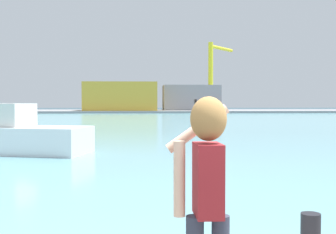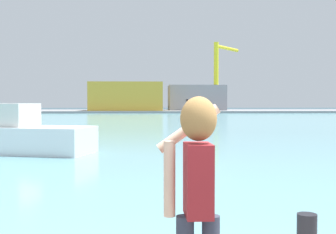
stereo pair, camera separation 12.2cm
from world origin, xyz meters
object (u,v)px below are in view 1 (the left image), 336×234
warehouse_left (121,96)px  person_photographer (206,184)px  harbor_bollard (311,229)px  boat_moored (18,135)px  port_crane (214,69)px  warehouse_right (191,98)px

warehouse_left → person_photographer: bearing=-87.1°
harbor_bollard → person_photographer: bearing=-131.1°
harbor_bollard → boat_moored: 16.52m
warehouse_left → port_crane: (19.51, 1.67, 5.87)m
boat_moored → port_crane: size_ratio=0.45×
boat_moored → port_crane: port_crane is taller
harbor_bollard → warehouse_right: (8.86, 91.46, 2.33)m
person_photographer → harbor_bollard: 2.44m
harbor_bollard → warehouse_right: 91.92m
harbor_bollard → port_crane: (13.45, 89.14, 8.42)m
warehouse_left → warehouse_right: warehouse_left is taller
person_photographer → warehouse_right: size_ratio=0.14×
harbor_bollard → warehouse_left: warehouse_left is taller
boat_moored → warehouse_left: (1.30, 72.69, 2.51)m
warehouse_right → port_crane: 7.97m
boat_moored → warehouse_right: (16.23, 76.68, 2.29)m
warehouse_left → warehouse_right: 15.46m
warehouse_right → port_crane: port_crane is taller
warehouse_left → warehouse_right: (14.93, 3.99, -0.22)m
boat_moored → port_crane: 77.67m
harbor_bollard → port_crane: bearing=81.4°
warehouse_left → warehouse_right: size_ratio=1.22×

